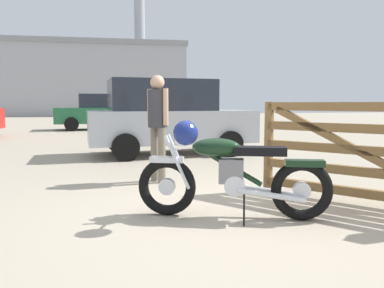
{
  "coord_description": "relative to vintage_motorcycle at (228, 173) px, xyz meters",
  "views": [
    {
      "loc": [
        -1.4,
        -3.92,
        1.23
      ],
      "look_at": [
        -0.09,
        0.94,
        0.68
      ],
      "focal_mm": 35.1,
      "sensor_mm": 36.0,
      "label": 1
    }
  ],
  "objects": [
    {
      "name": "ground_plane",
      "position": [
        0.01,
        0.22,
        -0.49
      ],
      "size": [
        80.0,
        80.0,
        0.0
      ],
      "primitive_type": "plane",
      "color": "tan"
    },
    {
      "name": "white_estate_far",
      "position": [
        0.39,
        5.18,
        0.43
      ],
      "size": [
        3.94,
        1.91,
        1.78
      ],
      "rotation": [
        0.0,
        0.0,
        0.03
      ],
      "color": "black",
      "rests_on": "ground_plane"
    },
    {
      "name": "bystander",
      "position": [
        -0.4,
        2.05,
        0.53
      ],
      "size": [
        0.3,
        0.41,
        1.66
      ],
      "rotation": [
        0.0,
        0.0,
        3.67
      ],
      "color": "#706656",
      "rests_on": "ground_plane"
    },
    {
      "name": "industrial_building",
      "position": [
        -0.4,
        37.71,
        3.23
      ],
      "size": [
        18.27,
        11.03,
        14.94
      ],
      "rotation": [
        0.0,
        0.0,
        -0.09
      ],
      "color": "#9EA0A8",
      "rests_on": "ground_plane"
    },
    {
      "name": "pale_sedan_back",
      "position": [
        -0.95,
        14.66,
        0.34
      ],
      "size": [
        4.3,
        2.12,
        1.67
      ],
      "rotation": [
        0.0,
        0.0,
        0.06
      ],
      "color": "black",
      "rests_on": "ground_plane"
    },
    {
      "name": "vintage_motorcycle",
      "position": [
        0.0,
        0.0,
        0.0
      ],
      "size": [
        1.97,
        0.92,
        1.07
      ],
      "rotation": [
        0.0,
        0.0,
        2.75
      ],
      "color": "black",
      "rests_on": "ground_plane"
    }
  ]
}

